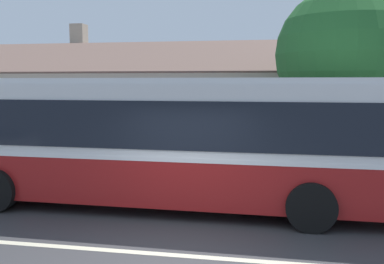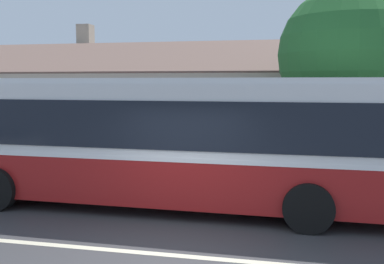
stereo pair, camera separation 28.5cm
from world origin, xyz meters
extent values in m
plane|color=#38383A|center=(0.00, 0.00, 0.00)|extent=(300.00, 300.00, 0.00)
cube|color=gray|center=(0.00, 6.00, 0.07)|extent=(60.00, 3.00, 0.15)
cube|color=beige|center=(0.00, 0.00, 0.00)|extent=(60.00, 0.16, 0.01)
cube|color=tan|center=(-0.46, 13.18, 1.63)|extent=(27.81, 8.81, 3.26)
cube|color=brown|center=(-0.46, 10.97, 4.01)|extent=(28.41, 4.46, 1.64)
cube|color=brown|center=(-0.46, 15.38, 4.01)|extent=(28.41, 4.46, 1.64)
cube|color=tan|center=(-8.10, 14.06, 5.25)|extent=(0.70, 0.70, 1.20)
cube|color=black|center=(-3.70, 8.74, 1.79)|extent=(1.10, 0.06, 1.30)
cube|color=black|center=(2.79, 8.74, 1.79)|extent=(1.10, 0.06, 1.30)
cube|color=#4C3323|center=(3.72, 8.74, 1.05)|extent=(1.00, 0.06, 2.10)
cube|color=maroon|center=(-1.20, 2.90, 0.79)|extent=(11.89, 2.65, 1.02)
cube|color=white|center=(-1.20, 2.90, 1.35)|extent=(11.91, 2.67, 0.10)
cube|color=silver|center=(-1.20, 2.90, 2.15)|extent=(11.89, 2.65, 1.51)
cube|color=silver|center=(-1.20, 2.90, 2.97)|extent=(11.65, 2.52, 0.12)
cube|color=black|center=(-1.19, 4.16, 2.05)|extent=(10.91, 0.17, 1.01)
cube|color=black|center=(-1.22, 1.64, 2.05)|extent=(10.91, 0.17, 1.01)
cube|color=#192D99|center=(-2.67, 4.19, 0.79)|extent=(3.32, 0.07, 0.71)
cube|color=black|center=(3.44, 4.11, 1.42)|extent=(0.90, 0.04, 2.28)
cylinder|color=black|center=(2.49, 4.10, 0.50)|extent=(1.00, 0.29, 1.00)
cylinder|color=black|center=(2.46, 1.60, 0.50)|extent=(1.00, 0.29, 1.00)
cylinder|color=black|center=(-4.45, 4.19, 0.50)|extent=(1.00, 0.29, 1.00)
cube|color=#4C4C4C|center=(-7.32, 6.06, 0.60)|extent=(1.56, 0.10, 0.04)
cube|color=black|center=(-6.70, 5.92, 0.38)|extent=(0.08, 0.43, 0.45)
cylinder|color=#4C3828|center=(3.79, 6.88, 1.22)|extent=(0.39, 0.39, 2.43)
sphere|color=#235B28|center=(3.79, 6.88, 3.77)|extent=(4.11, 4.11, 4.11)
sphere|color=#235B28|center=(4.45, 7.22, 3.15)|extent=(2.60, 2.60, 2.60)
camera|label=1|loc=(1.63, -6.83, 2.95)|focal=40.00mm
camera|label=2|loc=(1.91, -6.77, 2.95)|focal=40.00mm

